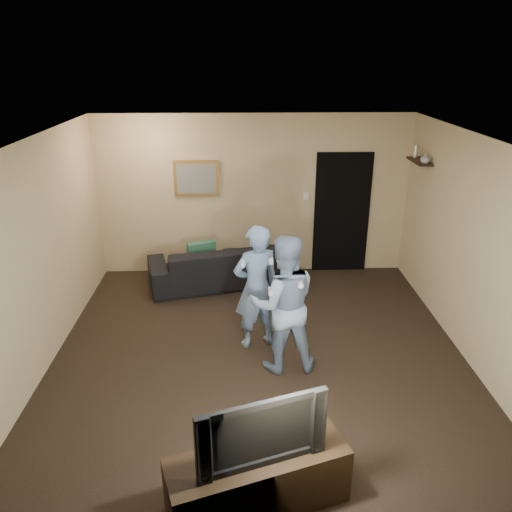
{
  "coord_description": "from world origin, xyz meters",
  "views": [
    {
      "loc": [
        -0.2,
        -5.32,
        3.45
      ],
      "look_at": [
        -0.03,
        0.3,
        1.15
      ],
      "focal_mm": 35.0,
      "sensor_mm": 36.0,
      "label": 1
    }
  ],
  "objects_px": {
    "television": "(258,426)",
    "wii_player_left": "(256,287)",
    "wii_player_right": "(283,304)",
    "tv_console": "(258,481)",
    "sofa": "(221,264)"
  },
  "relations": [
    {
      "from": "television",
      "to": "wii_player_left",
      "type": "height_order",
      "value": "wii_player_left"
    },
    {
      "from": "television",
      "to": "wii_player_left",
      "type": "xyz_separation_m",
      "value": [
        0.07,
        2.44,
        -0.01
      ]
    },
    {
      "from": "wii_player_right",
      "to": "tv_console",
      "type": "bearing_deg",
      "value": -100.25
    },
    {
      "from": "sofa",
      "to": "wii_player_left",
      "type": "xyz_separation_m",
      "value": [
        0.51,
        -1.84,
        0.47
      ]
    },
    {
      "from": "tv_console",
      "to": "wii_player_left",
      "type": "distance_m",
      "value": 2.5
    },
    {
      "from": "wii_player_right",
      "to": "sofa",
      "type": "bearing_deg",
      "value": 108.87
    },
    {
      "from": "tv_console",
      "to": "wii_player_left",
      "type": "height_order",
      "value": "wii_player_left"
    },
    {
      "from": "television",
      "to": "sofa",
      "type": "bearing_deg",
      "value": 77.56
    },
    {
      "from": "sofa",
      "to": "television",
      "type": "xyz_separation_m",
      "value": [
        0.44,
        -4.28,
        0.48
      ]
    },
    {
      "from": "wii_player_right",
      "to": "television",
      "type": "bearing_deg",
      "value": -100.25
    },
    {
      "from": "television",
      "to": "tv_console",
      "type": "bearing_deg",
      "value": 0.0
    },
    {
      "from": "sofa",
      "to": "television",
      "type": "relative_size",
      "value": 2.16
    },
    {
      "from": "tv_console",
      "to": "television",
      "type": "distance_m",
      "value": 0.56
    },
    {
      "from": "television",
      "to": "wii_player_right",
      "type": "distance_m",
      "value": 1.98
    },
    {
      "from": "sofa",
      "to": "wii_player_right",
      "type": "bearing_deg",
      "value": 94.83
    }
  ]
}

